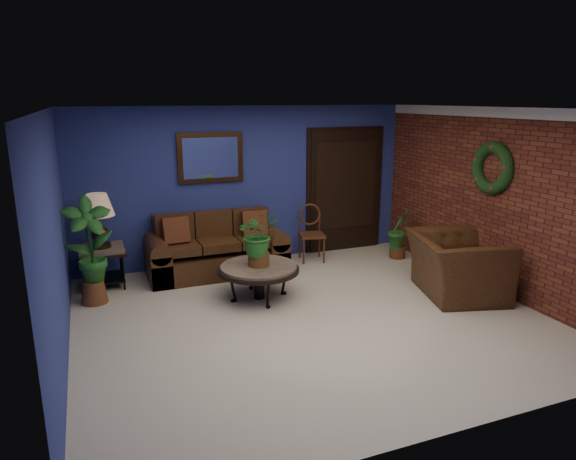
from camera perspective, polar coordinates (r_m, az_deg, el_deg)
name	(u,v)px	position (r m, az deg, el deg)	size (l,w,h in m)	color
floor	(310,317)	(6.42, 2.43, -9.58)	(5.50, 5.50, 0.00)	beige
wall_back	(248,185)	(8.32, -4.51, 4.99)	(5.50, 0.04, 2.50)	navy
wall_left	(55,241)	(5.53, -24.46, -1.16)	(0.04, 5.00, 2.50)	navy
wall_right_brick	(495,201)	(7.55, 22.00, 3.00)	(0.04, 5.00, 2.50)	brown
ceiling	(312,109)	(5.86, 2.70, 13.33)	(5.50, 5.00, 0.02)	white
crown_molding	(502,112)	(7.41, 22.70, 11.96)	(0.03, 5.00, 0.14)	white
wall_mirror	(210,158)	(8.06, -8.61, 7.94)	(1.02, 0.06, 0.77)	#3F2710
closet_door	(345,191)	(8.99, 6.31, 4.37)	(1.44, 0.06, 2.18)	black
wreath	(492,168)	(7.48, 21.73, 6.43)	(0.72, 0.72, 0.16)	black
sofa	(216,253)	(7.97, -8.01, -2.52)	(2.07, 0.89, 0.93)	#4A2B15
coffee_table	(259,270)	(6.84, -3.27, -4.41)	(1.08, 1.08, 0.46)	#534C48
end_table	(102,257)	(7.71, -19.93, -2.79)	(0.63, 0.63, 0.58)	#534C48
table_lamp	(98,214)	(7.56, -20.33, 1.66)	(0.44, 0.44, 0.74)	#3F2710
side_chair	(311,229)	(8.45, 2.57, 0.13)	(0.47, 0.47, 0.93)	#562B18
armchair	(457,266)	(7.33, 18.22, -3.78)	(1.27, 1.11, 0.82)	#4A2B15
coffee_plant	(258,236)	(6.70, -3.33, -0.65)	(0.56, 0.48, 0.74)	brown
floor_plant	(398,233)	(8.74, 12.16, -0.33)	(0.43, 0.37, 0.83)	brown
tall_plant	(90,247)	(7.05, -21.18, -1.77)	(0.67, 0.50, 1.42)	brown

